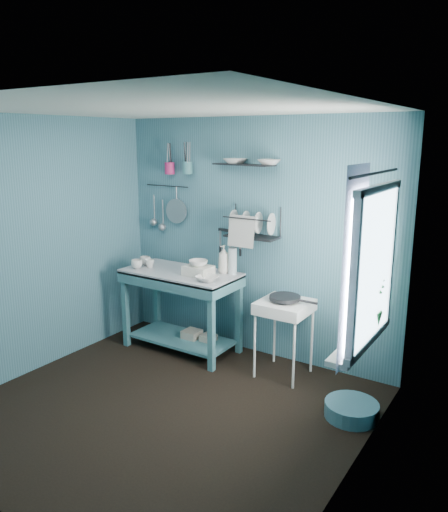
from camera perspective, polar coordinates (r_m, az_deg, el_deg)
The scene contains 35 objects.
floor at distance 4.53m, azimuth -6.69°, elevation -17.02°, with size 3.20×3.20×0.00m, color black.
ceiling at distance 3.92m, azimuth -7.72°, elevation 16.41°, with size 3.20×3.20×0.00m, color silver.
wall_back at distance 5.25m, azimuth 3.41°, elevation 1.97°, with size 3.20×3.20×0.00m, color #396774.
wall_left at distance 5.20m, azimuth -20.81°, elevation 1.01°, with size 3.00×3.00×0.00m, color #396774.
wall_right at distance 3.29m, azimuth 14.82°, elevation -5.42°, with size 3.00×3.00×0.00m, color #396774.
work_counter at distance 5.50m, azimuth -4.89°, elevation -6.25°, with size 1.26×0.63×0.89m, color #376D75.
mug_left at distance 5.54m, azimuth -9.94°, elevation -0.92°, with size 0.12×0.12×0.10m, color silver.
mug_mid at distance 5.54m, azimuth -8.48°, elevation -0.87°, with size 0.10×0.10×0.09m, color silver.
mug_right at distance 5.66m, azimuth -8.99°, elevation -0.56°, with size 0.12×0.12×0.10m, color silver.
wash_tub at distance 5.19m, azimuth -2.95°, elevation -1.68°, with size 0.28×0.22×0.10m, color beige.
tub_bowl at distance 5.17m, azimuth -2.96°, elevation -0.82°, with size 0.20×0.20×0.06m, color silver.
soap_bottle at distance 5.25m, azimuth -0.05°, elevation -0.37°, with size 0.12×0.12×0.30m, color beige.
water_bottle at distance 5.21m, azimuth 0.99°, elevation -0.57°, with size 0.09×0.09×0.28m, color #AFBFC4.
counter_bowl at distance 4.98m, azimuth -1.96°, elevation -2.59°, with size 0.22×0.22×0.05m, color silver.
hotplate_stand at distance 4.96m, azimuth 6.84°, elevation -9.32°, with size 0.47×0.47×0.76m, color silver.
frying_pan at distance 4.81m, azimuth 6.98°, elevation -4.74°, with size 0.30×0.30×0.04m, color black.
knife_strip at distance 5.35m, azimuth 0.77°, elevation 2.89°, with size 0.32×0.02×0.03m, color black.
dish_rack at distance 5.08m, azimuth 3.24°, elevation 3.88°, with size 0.55×0.24×0.32m, color black.
upper_shelf at distance 5.10m, azimuth 2.21°, elevation 10.39°, with size 0.70×0.18×0.01m, color black.
shelf_bowl_left at distance 5.15m, azimuth 1.30°, elevation 11.28°, with size 0.22×0.22×0.05m, color silver.
shelf_bowl_right at distance 4.96m, azimuth 5.21°, elevation 11.21°, with size 0.22×0.22×0.05m, color silver.
utensil_cup_magenta at distance 5.68m, azimuth -6.24°, elevation 9.94°, with size 0.11×0.11×0.13m, color #B5215C.
utensil_cup_teal at distance 5.53m, azimuth -4.20°, elevation 10.02°, with size 0.11×0.11×0.13m, color #397276.
colander at distance 5.72m, azimuth -5.48°, elevation 5.14°, with size 0.28×0.28×0.03m, color gray.
ladle_outer at distance 5.93m, azimuth -7.98°, elevation 5.50°, with size 0.01×0.01×0.30m, color gray.
ladle_inner at distance 5.86m, azimuth -7.01°, elevation 4.96°, with size 0.01×0.01×0.30m, color gray.
hook_rail at distance 5.79m, azimuth -6.53°, elevation 7.96°, with size 0.01×0.01×0.60m, color black.
window_glass at distance 3.67m, azimuth 16.97°, elevation -1.18°, with size 1.10×1.10×0.00m, color white.
windowsill at distance 3.87m, azimuth 15.16°, elevation -9.50°, with size 0.16×0.95×0.04m, color silver.
curtain at distance 3.39m, azimuth 14.55°, elevation -1.30°, with size 1.35×1.35×0.00m, color white.
curtain_rod at distance 3.58m, azimuth 16.98°, elevation 9.04°, with size 0.02×0.02×1.05m, color black.
potted_plant at distance 3.95m, azimuth 15.92°, elevation -5.30°, with size 0.25×0.25×0.45m, color #2B6B2E.
storage_tin_large at distance 5.60m, azimuth -3.69°, elevation -9.53°, with size 0.18×0.18×0.22m, color tan.
storage_tin_small at distance 5.52m, azimuth -1.80°, elevation -9.98°, with size 0.15×0.15×0.20m, color tan.
floor_basin at distance 4.49m, azimuth 14.37°, elevation -16.68°, with size 0.45×0.45×0.13m, color #427382.
Camera 1 is at (2.53, -2.98, 2.28)m, focal length 35.00 mm.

